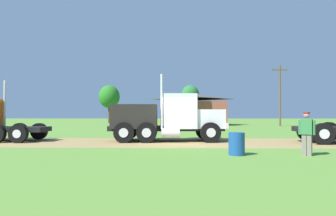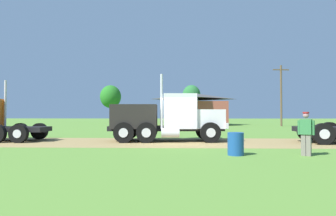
# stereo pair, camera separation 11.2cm
# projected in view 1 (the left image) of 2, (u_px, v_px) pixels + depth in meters

# --- Properties ---
(ground_plane) EXTENTS (200.00, 200.00, 0.00)m
(ground_plane) POSITION_uv_depth(u_px,v_px,m) (179.00, 142.00, 16.23)
(ground_plane) COLOR #578431
(dirt_track) EXTENTS (120.00, 5.64, 0.01)m
(dirt_track) POSITION_uv_depth(u_px,v_px,m) (179.00, 142.00, 16.23)
(dirt_track) COLOR olive
(dirt_track) RESTS_ON ground_plane
(truck_foreground_white) EXTENTS (6.89, 2.85, 3.84)m
(truck_foreground_white) POSITION_uv_depth(u_px,v_px,m) (166.00, 118.00, 17.07)
(truck_foreground_white) COLOR black
(truck_foreground_white) RESTS_ON ground_plane
(visitor_walking_mid) EXTENTS (0.51, 0.44, 1.66)m
(visitor_walking_mid) POSITION_uv_depth(u_px,v_px,m) (307.00, 132.00, 10.98)
(visitor_walking_mid) COLOR #33723F
(visitor_walking_mid) RESTS_ON ground_plane
(steel_barrel) EXTENTS (0.61, 0.61, 0.87)m
(steel_barrel) POSITION_uv_depth(u_px,v_px,m) (237.00, 144.00, 11.10)
(steel_barrel) COLOR #19478C
(steel_barrel) RESTS_ON ground_plane
(shed_building) EXTENTS (9.73, 8.72, 4.82)m
(shed_building) POSITION_uv_depth(u_px,v_px,m) (193.00, 110.00, 43.92)
(shed_building) COLOR #984A3B
(shed_building) RESTS_ON ground_plane
(utility_pole_near) EXTENTS (2.20, 0.37, 8.24)m
(utility_pole_near) POSITION_uv_depth(u_px,v_px,m) (280.00, 94.00, 39.21)
(utility_pole_near) COLOR brown
(utility_pole_near) RESTS_ON ground_plane
(tree_left) EXTENTS (3.84, 3.84, 7.00)m
(tree_left) POSITION_uv_depth(u_px,v_px,m) (109.00, 97.00, 53.46)
(tree_left) COLOR #513823
(tree_left) RESTS_ON ground_plane
(tree_mid) EXTENTS (3.43, 3.43, 7.25)m
(tree_mid) POSITION_uv_depth(u_px,v_px,m) (190.00, 95.00, 55.64)
(tree_mid) COLOR #513823
(tree_mid) RESTS_ON ground_plane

